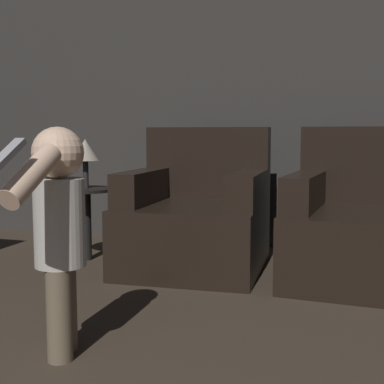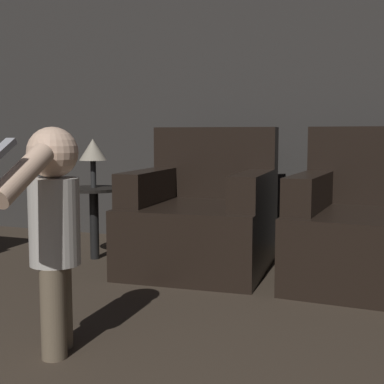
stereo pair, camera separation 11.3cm
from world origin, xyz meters
name	(u,v)px [view 1 (the left image)]	position (x,y,z in m)	size (l,w,h in m)	color
wall_back	(250,69)	(0.00, 4.50, 1.30)	(8.40, 0.05, 2.60)	#33302D
armchair_left	(197,219)	(-0.16, 3.72, 0.30)	(0.88, 0.95, 0.87)	black
armchair_right	(365,227)	(0.84, 3.72, 0.30)	(0.87, 0.94, 0.87)	black
person_toddler	(58,223)	(-0.22, 2.27, 0.50)	(0.19, 0.57, 0.85)	brown
side_table	(86,203)	(-0.90, 3.67, 0.38)	(0.38, 0.38, 0.48)	black
lamp	(85,151)	(-0.90, 3.67, 0.72)	(0.18, 0.18, 0.32)	#262626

